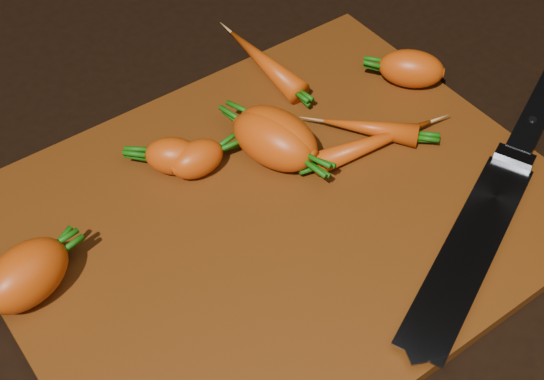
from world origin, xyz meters
TOP-DOWN VIEW (x-y plane):
  - ground at (0.00, 0.00)m, footprint 2.00×2.00m
  - cutting_board at (0.00, 0.00)m, footprint 0.50×0.40m
  - carrot_0 at (-0.22, 0.05)m, footprint 0.09×0.07m
  - carrot_1 at (-0.05, 0.10)m, footprint 0.06×0.06m
  - carrot_2 at (0.03, 0.06)m, footprint 0.07×0.10m
  - carrot_3 at (0.04, 0.06)m, footprint 0.07×0.10m
  - carrot_4 at (-0.03, 0.08)m, footprint 0.05×0.04m
  - carrot_5 at (0.22, 0.06)m, footprint 0.08×0.08m
  - carrot_6 at (0.11, 0.17)m, footprint 0.03×0.13m
  - carrot_7 at (0.12, 0.01)m, footprint 0.13×0.04m
  - carrot_8 at (0.13, 0.02)m, footprint 0.08×0.09m
  - knife at (0.12, -0.13)m, footprint 0.36×0.19m

SIDE VIEW (x-z plane):
  - ground at x=0.00m, z-range -0.01..0.00m
  - cutting_board at x=0.00m, z-range 0.00..0.01m
  - knife at x=0.12m, z-range 0.01..0.03m
  - carrot_7 at x=0.12m, z-range 0.01..0.04m
  - carrot_8 at x=0.13m, z-range 0.01..0.04m
  - carrot_6 at x=0.11m, z-range 0.01..0.04m
  - carrot_4 at x=-0.03m, z-range 0.01..0.05m
  - carrot_1 at x=-0.05m, z-range 0.01..0.05m
  - carrot_5 at x=0.22m, z-range 0.01..0.05m
  - carrot_0 at x=-0.22m, z-range 0.01..0.06m
  - carrot_2 at x=0.03m, z-range 0.01..0.06m
  - carrot_3 at x=0.04m, z-range 0.01..0.06m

